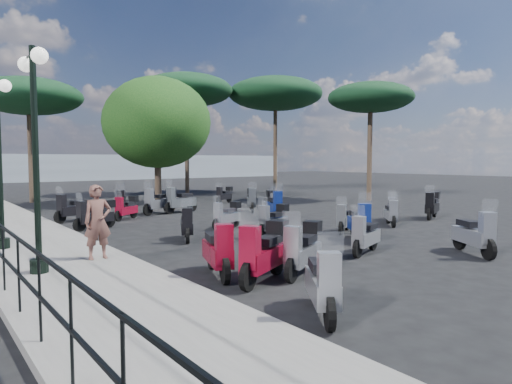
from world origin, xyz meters
TOP-DOWN VIEW (x-y plane):
  - ground at (0.00, 0.00)m, footprint 120.00×120.00m
  - sidewalk at (-6.50, 3.00)m, footprint 3.00×30.00m
  - lamp_post_0 at (-7.06, -2.39)m, footprint 0.35×1.29m
  - woman at (-5.72, -1.81)m, footprint 0.62×0.42m
  - scooter_0 at (-4.12, -7.23)m, footprint 1.12×1.46m
  - scooter_1 at (-3.62, -5.15)m, footprint 1.72×1.07m
  - scooter_2 at (-4.12, -4.28)m, footprint 0.86×1.75m
  - scooter_3 at (-4.08, 3.57)m, footprint 1.57×0.72m
  - scooter_4 at (-2.28, 5.41)m, footprint 1.29×1.01m
  - scooter_5 at (-4.14, 6.04)m, footprint 1.63×0.87m
  - scooter_6 at (-2.68, -5.23)m, footprint 1.60×0.99m
  - scooter_7 at (1.37, -3.29)m, footprint 1.17×1.54m
  - scooter_8 at (-2.62, -0.20)m, footprint 0.88×1.48m
  - scooter_9 at (-0.11, -1.12)m, footprint 1.54×0.74m
  - scooter_10 at (0.54, 6.26)m, footprint 1.84×0.74m
  - scooter_11 at (-1.81, 7.16)m, footprint 0.91×1.64m
  - scooter_13 at (0.01, -4.62)m, footprint 1.54×0.76m
  - scooter_14 at (2.18, -1.96)m, footprint 1.33×0.91m
  - scooter_15 at (-0.40, 1.06)m, footprint 1.43×0.72m
  - scooter_16 at (3.40, 4.75)m, footprint 1.11×1.53m
  - scooter_17 at (-0.49, 6.40)m, footprint 1.73×0.95m
  - scooter_19 at (2.11, -6.31)m, footprint 1.08×1.59m
  - scooter_20 at (4.70, -1.92)m, footprint 1.12×1.16m
  - scooter_21 at (3.05, 2.98)m, footprint 0.82×1.53m
  - scooter_22 at (2.59, 2.11)m, footprint 1.06×1.70m
  - scooter_24 at (7.69, -1.68)m, footprint 1.64×0.90m
  - scooter_25 at (5.89, -1.05)m, footprint 1.25×1.01m
  - scooter_26 at (4.55, 8.83)m, footprint 1.38×0.80m
  - broadleaf_tree at (1.59, 10.81)m, footprint 5.73×5.73m
  - pine_0 at (6.01, 15.70)m, footprint 6.27×6.27m
  - pine_1 at (12.16, 13.72)m, footprint 6.81×6.81m
  - pine_2 at (-3.71, 15.72)m, footprint 5.75×5.75m
  - pine_3 at (12.32, 5.26)m, footprint 4.93×4.93m
  - distant_hills at (0.00, 45.00)m, footprint 70.00×8.00m

SIDE VIEW (x-z plane):
  - ground at x=0.00m, z-range 0.00..0.00m
  - sidewalk at x=-6.50m, z-range 0.00..0.15m
  - scooter_25 at x=5.89m, z-range -0.18..1.02m
  - scooter_14 at x=2.18m, z-range -0.18..1.02m
  - scooter_20 at x=4.70m, z-range -0.19..1.03m
  - scooter_13 at x=0.01m, z-range -0.20..1.08m
  - scooter_26 at x=4.55m, z-range -0.14..1.03m
  - scooter_8 at x=-2.62m, z-range -0.20..1.09m
  - scooter_15 at x=-0.40m, z-range -0.15..1.04m
  - scooter_21 at x=3.05m, z-range -0.20..1.09m
  - scooter_4 at x=-2.28m, z-range -0.15..1.05m
  - scooter_5 at x=-4.14m, z-range -0.21..1.16m
  - scooter_9 at x=-0.11m, z-range -0.16..1.11m
  - scooter_0 at x=-4.12m, z-range -0.21..1.17m
  - scooter_3 at x=-4.08m, z-range -0.16..1.12m
  - scooter_11 at x=-1.81m, z-range -0.21..1.18m
  - scooter_19 at x=2.11m, z-range -0.22..1.22m
  - scooter_7 at x=1.37m, z-range -0.22..1.23m
  - scooter_2 at x=-4.12m, z-range -0.22..1.23m
  - scooter_17 at x=-0.49m, z-range -0.22..1.24m
  - scooter_10 at x=0.54m, z-range -0.23..1.26m
  - scooter_24 at x=7.69m, z-range -0.17..1.21m
  - scooter_16 at x=3.40m, z-range -0.17..1.21m
  - scooter_6 at x=-2.68m, z-range -0.17..1.21m
  - scooter_22 at x=2.59m, z-range -0.18..1.29m
  - scooter_1 at x=-3.62m, z-range -0.18..1.31m
  - woman at x=-5.72m, z-range 0.15..1.81m
  - distant_hills at x=0.00m, z-range 0.00..3.00m
  - lamp_post_0 at x=-7.06m, z-range 0.46..4.83m
  - broadleaf_tree at x=1.59m, z-range 0.96..7.75m
  - pine_2 at x=-3.71m, z-range 2.40..9.25m
  - pine_3 at x=12.32m, z-range 2.52..9.34m
  - pine_0 at x=6.01m, z-range 2.96..11.13m
  - pine_1 at x=12.16m, z-range 2.95..11.27m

